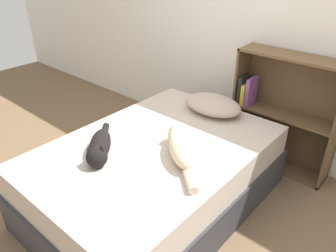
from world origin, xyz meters
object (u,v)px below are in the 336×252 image
Objects in this scene: bed at (156,176)px; cat_dark at (99,147)px; pillow at (213,105)px; cat_light at (181,147)px; bookshelf at (283,110)px.

cat_dark is (-0.20, -0.34, 0.33)m from bed.
cat_light reaches higher than pillow.
cat_light is 1.16m from bookshelf.
bed is 0.51m from cat_dark.
cat_dark reaches higher than pillow.
cat_light is at bearing 86.24° from cat_dark.
pillow is at bearing -134.71° from bookshelf.
pillow is 1.07m from cat_dark.
cat_dark is at bearing -113.29° from bookshelf.
pillow is (0.01, 0.71, 0.34)m from bed.
pillow is 0.73m from cat_light.
cat_dark is at bearing -100.93° from pillow.
cat_light is (0.22, 0.02, 0.34)m from bed.
cat_light is at bearing -101.09° from bookshelf.
cat_light is 0.50× the size of bookshelf.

